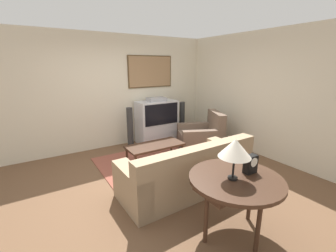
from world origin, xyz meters
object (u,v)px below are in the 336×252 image
console_table (236,183)px  speaker_tower_left (130,129)px  speaker_tower_right (182,121)px  couch (188,173)px  mantel_clock (250,164)px  armchair (201,137)px  table_lamp (235,148)px  tv (157,121)px  coffee_table (155,146)px

console_table → speaker_tower_left: (0.12, 3.39, -0.20)m
speaker_tower_left → speaker_tower_right: bearing=0.0°
couch → mantel_clock: (0.09, -1.08, 0.55)m
couch → armchair: size_ratio=1.78×
console_table → couch: bearing=82.5°
armchair → table_lamp: table_lamp is taller
tv → couch: bearing=-107.7°
tv → couch: (-0.76, -2.37, -0.26)m
tv → armchair: (0.64, -1.06, -0.27)m
console_table → coffee_table: bearing=85.3°
mantel_clock → speaker_tower_left: speaker_tower_left is taller
tv → console_table: (-0.90, -3.44, 0.12)m
tv → speaker_tower_left: bearing=-176.1°
armchair → coffee_table: size_ratio=1.06×
couch → speaker_tower_right: bearing=-124.7°
coffee_table → speaker_tower_right: size_ratio=1.16×
table_lamp → tv: bearing=74.4°
console_table → mantel_clock: size_ratio=4.88×
table_lamp → mantel_clock: size_ratio=2.15×
coffee_table → tv: bearing=59.1°
tv → mantel_clock: (-0.67, -3.45, 0.30)m
armchair → mantel_clock: size_ratio=5.60×
couch → console_table: couch is taller
console_table → speaker_tower_left: speaker_tower_left is taller
armchair → speaker_tower_right: 1.03m
speaker_tower_left → couch: bearing=-89.5°
mantel_clock → tv: bearing=79.0°
console_table → table_lamp: bearing=-179.4°
tv → armchair: bearing=-58.8°
couch → console_table: size_ratio=2.04×
table_lamp → coffee_table: bearing=83.8°
tv → armchair: 1.26m
coffee_table → mantel_clock: mantel_clock is taller
tv → armchair: tv is taller
couch → table_lamp: 1.36m
armchair → console_table: size_ratio=1.15×
armchair → coffee_table: (-1.35, -0.13, 0.08)m
speaker_tower_left → armchair: bearing=-35.3°
armchair → console_table: (-1.54, -2.39, 0.39)m
speaker_tower_right → mantel_clock: bearing=-113.0°
mantel_clock → console_table: bearing=179.5°
armchair → console_table: armchair is taller
tv → table_lamp: (-0.96, -3.44, 0.55)m
armchair → speaker_tower_left: (-1.42, 1.00, 0.19)m
mantel_clock → speaker_tower_right: speaker_tower_right is taller
speaker_tower_right → coffee_table: bearing=-142.7°
couch → mantel_clock: bearing=93.5°
tv → speaker_tower_right: bearing=-3.9°
table_lamp → console_table: bearing=0.6°
speaker_tower_left → speaker_tower_right: size_ratio=1.00×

